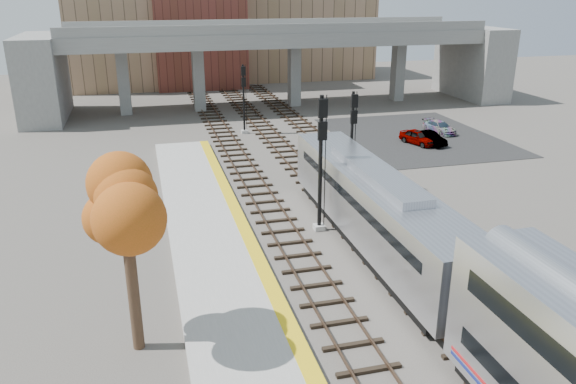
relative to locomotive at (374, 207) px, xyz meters
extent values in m
plane|color=#47423D|center=(-1.00, -7.18, -2.28)|extent=(160.00, 160.00, 0.00)
cube|color=#9E9E99|center=(-8.25, -7.18, -2.10)|extent=(4.50, 60.00, 0.35)
cube|color=yellow|center=(-6.35, -7.18, -1.92)|extent=(0.70, 60.00, 0.01)
cube|color=black|center=(-4.20, 5.32, -2.21)|extent=(2.50, 95.00, 0.14)
cube|color=brown|center=(-4.92, 5.32, -2.10)|extent=(0.07, 95.00, 0.14)
cube|color=brown|center=(-3.48, 5.32, -2.10)|extent=(0.07, 95.00, 0.14)
cube|color=black|center=(0.00, 5.32, -2.21)|extent=(2.50, 95.00, 0.14)
cube|color=brown|center=(-0.72, 5.32, -2.10)|extent=(0.07, 95.00, 0.14)
cube|color=brown|center=(0.72, 5.32, -2.10)|extent=(0.07, 95.00, 0.14)
cube|color=black|center=(4.00, 5.32, -2.21)|extent=(2.50, 95.00, 0.14)
cube|color=brown|center=(3.28, 5.32, -2.10)|extent=(0.07, 95.00, 0.14)
cube|color=brown|center=(4.72, 5.32, -2.10)|extent=(0.07, 95.00, 0.14)
cube|color=slate|center=(4.00, 37.82, 5.47)|extent=(46.00, 10.00, 1.50)
cube|color=slate|center=(4.00, 33.02, 6.72)|extent=(46.00, 0.20, 1.00)
cube|color=slate|center=(4.00, 42.62, 6.72)|extent=(46.00, 0.20, 1.00)
cube|color=slate|center=(-13.00, 37.82, 1.22)|extent=(1.20, 1.60, 7.00)
cube|color=slate|center=(-5.00, 37.82, 1.22)|extent=(1.20, 1.60, 7.00)
cube|color=slate|center=(6.00, 37.82, 1.22)|extent=(1.20, 1.60, 7.00)
cube|color=slate|center=(19.00, 37.82, 1.22)|extent=(1.20, 1.60, 7.00)
cube|color=slate|center=(-21.00, 37.82, 1.97)|extent=(4.00, 12.00, 8.50)
cube|color=slate|center=(29.00, 37.82, 1.97)|extent=(4.00, 12.00, 8.50)
cube|color=#9E795B|center=(-11.00, 57.82, 5.72)|extent=(18.00, 14.00, 16.00)
cube|color=beige|center=(3.00, 62.82, 4.72)|extent=(16.00, 16.00, 14.00)
cube|color=brown|center=(-3.00, 54.82, 7.72)|extent=(12.00, 10.00, 20.00)
cube|color=#9E795B|center=(13.00, 60.82, 3.72)|extent=(20.00, 14.00, 12.00)
cube|color=black|center=(13.00, 20.82, -2.26)|extent=(14.00, 18.00, 0.04)
cube|color=#A8AAB2|center=(0.00, -0.01, 0.07)|extent=(3.00, 19.00, 3.20)
cube|color=black|center=(0.00, 9.51, 0.67)|extent=(2.20, 0.06, 1.10)
cube|color=black|center=(0.00, -0.01, 0.67)|extent=(3.02, 16.15, 0.50)
cube|color=black|center=(0.00, -0.01, -1.78)|extent=(2.70, 17.10, 0.50)
cube|color=#A8AAB2|center=(0.00, -0.01, 1.87)|extent=(1.60, 9.50, 0.40)
cube|color=#9E9E99|center=(-2.10, 2.79, -2.13)|extent=(0.60, 0.60, 0.30)
cylinder|color=black|center=(-2.10, 2.79, 1.59)|extent=(0.22, 0.22, 7.74)
cube|color=black|center=(-2.10, 2.54, 4.80)|extent=(0.50, 0.18, 1.00)
cube|color=black|center=(-2.10, 2.54, 3.58)|extent=(0.50, 0.18, 1.00)
cube|color=#9E9E99|center=(2.00, 8.74, -2.13)|extent=(0.60, 0.60, 0.30)
cylinder|color=black|center=(2.00, 8.74, 1.09)|extent=(0.19, 0.19, 6.74)
cube|color=black|center=(2.00, 8.49, 3.89)|extent=(0.43, 0.18, 0.87)
cube|color=black|center=(2.00, 8.49, 2.83)|extent=(0.43, 0.18, 0.87)
cube|color=#9E9E99|center=(-2.10, 26.07, -2.13)|extent=(0.60, 0.60, 0.30)
cylinder|color=black|center=(-2.10, 26.07, 0.94)|extent=(0.18, 0.18, 6.43)
cube|color=black|center=(-2.10, 25.82, 3.60)|extent=(0.41, 0.18, 0.83)
cube|color=black|center=(-2.10, 25.82, 2.59)|extent=(0.41, 0.18, 0.83)
cylinder|color=#382619|center=(-12.22, -6.07, 0.35)|extent=(0.44, 0.44, 5.26)
ellipsoid|color=#C5501A|center=(-12.22, -6.07, 3.35)|extent=(3.60, 3.60, 3.75)
imported|color=#99999E|center=(11.96, 18.22, -1.61)|extent=(2.59, 3.95, 1.25)
imported|color=#99999E|center=(12.81, 17.83, -1.66)|extent=(2.03, 3.72, 1.16)
imported|color=#99999E|center=(15.81, 21.37, -1.69)|extent=(2.22, 4.01, 1.10)
camera|label=1|loc=(-11.29, -25.23, 10.83)|focal=35.00mm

